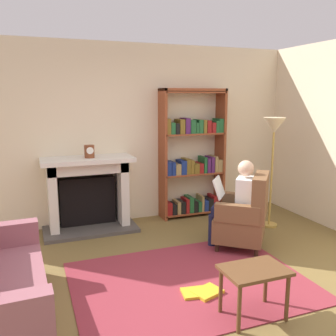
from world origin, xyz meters
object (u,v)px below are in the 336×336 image
Objects in this scene: seated_reader at (237,200)px; side_table at (254,276)px; mantel_clock at (89,151)px; bookshelf at (193,157)px; floor_lamp at (274,135)px; fireplace at (88,191)px; armchair_reading at (245,216)px.

seated_reader is 2.04× the size of side_table.
mantel_clock is 0.09× the size of bookshelf.
mantel_clock is 0.11× the size of floor_lamp.
mantel_clock is (0.03, -0.10, 0.59)m from fireplace.
mantel_clock is at bearing -88.13° from seated_reader.
seated_reader is 1.58m from side_table.
mantel_clock is 2.29m from armchair_reading.
armchair_reading is 0.85× the size of seated_reader.
bookshelf is at bearing 1.26° from fireplace.
fireplace is 2.81m from floor_lamp.
armchair_reading reaches higher than side_table.
floor_lamp reaches higher than seated_reader.
armchair_reading is at bearing -144.31° from floor_lamp.
armchair_reading is at bearing -86.93° from bookshelf.
fireplace is at bearing -89.78° from armchair_reading.
mantel_clock is 2.13m from seated_reader.
bookshelf reaches higher than floor_lamp.
mantel_clock is at bearing 163.44° from floor_lamp.
seated_reader is 0.70× the size of floor_lamp.
mantel_clock reaches higher than side_table.
mantel_clock reaches higher than seated_reader.
fireplace is 2.35× the size of side_table.
floor_lamp is at bearing -16.56° from mantel_clock.
bookshelf reaches higher than seated_reader.
armchair_reading is at bearing -38.98° from fireplace.
mantel_clock is at bearing -73.76° from fireplace.
side_table is at bearing -70.09° from mantel_clock.
bookshelf is 1.26× the size of floor_lamp.
fireplace is 0.81× the size of floor_lamp.
bookshelf is at bearing -137.73° from armchair_reading.
bookshelf is 1.56m from armchair_reading.
bookshelf is at bearing -141.33° from seated_reader.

